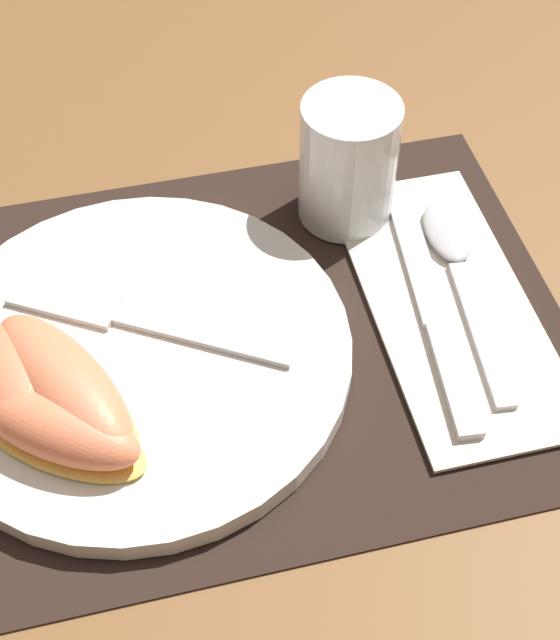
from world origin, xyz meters
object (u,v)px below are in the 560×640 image
Objects in this scene: citrus_wedge_1 at (64,387)px; fork at (127,317)px; plate at (139,353)px; citrus_wedge_0 at (20,383)px; juice_glass at (348,168)px; spoon at (456,256)px; citrus_wedge_2 at (59,429)px; knife at (431,307)px.

fork is at bearing 52.96° from citrus_wedge_1.
plate is 2.62× the size of citrus_wedge_0.
juice_glass reaches higher than spoon.
juice_glass reaches higher than plate.
plate is 0.08m from citrus_wedge_2.
citrus_wedge_1 reaches higher than plate.
citrus_wedge_2 is at bearing -100.72° from citrus_wedge_1.
citrus_wedge_2 is (-0.05, -0.06, 0.02)m from plate.
citrus_wedge_0 is at bearing -175.98° from knife.
spoon is 1.31× the size of citrus_wedge_1.
spoon is 1.76× the size of citrus_wedge_0.
fork reaches higher than plate.
citrus_wedge_1 is at bearing -147.25° from juice_glass.
juice_glass is 0.68× the size of citrus_wedge_1.
citrus_wedge_0 is at bearing -151.99° from juice_glass.
citrus_wedge_0 reaches higher than spoon.
citrus_wedge_0 reaches higher than fork.
plate is 1.25× the size of knife.
citrus_wedge_2 reaches higher than plate.
citrus_wedge_1 reaches higher than fork.
fork is (-0.23, -0.01, 0.01)m from spoon.
fork is at bearing 60.33° from citrus_wedge_2.
fork is 0.10m from citrus_wedge_2.
fork reaches higher than knife.
citrus_wedge_1 is 0.03m from citrus_wedge_2.
fork is (-0.17, -0.08, -0.02)m from juice_glass.
citrus_wedge_1 reaches higher than citrus_wedge_2.
fork is 0.07m from citrus_wedge_1.
citrus_wedge_1 is (-0.28, -0.07, 0.03)m from spoon.
citrus_wedge_2 is (-0.01, -0.03, -0.00)m from citrus_wedge_1.
citrus_wedge_0 is at bearing -145.73° from fork.
citrus_wedge_1 is at bearing -127.04° from fork.
spoon is 0.29m from citrus_wedge_1.
knife is 1.24× the size of fork.
knife is 0.25m from citrus_wedge_1.
citrus_wedge_2 is (-0.25, -0.06, 0.03)m from knife.
citrus_wedge_1 is (-0.04, -0.06, 0.02)m from fork.
citrus_wedge_0 is at bearing -169.14° from spoon.
juice_glass is 0.52× the size of spoon.
citrus_wedge_0 is at bearing -161.75° from plate.
citrus_wedge_0 and citrus_wedge_2 have the same top height.
plate is 1.55× the size of fork.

